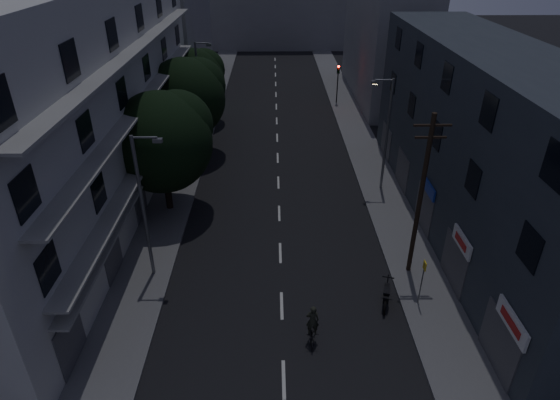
{
  "coord_description": "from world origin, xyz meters",
  "views": [
    {
      "loc": [
        -0.36,
        -11.35,
        16.21
      ],
      "look_at": [
        0.0,
        12.0,
        3.0
      ],
      "focal_mm": 30.0,
      "sensor_mm": 36.0,
      "label": 1
    }
  ],
  "objects_px": {
    "utility_pole": "(421,195)",
    "motorcycle": "(386,296)",
    "cyclist": "(312,329)",
    "bus_stop_sign": "(423,275)"
  },
  "relations": [
    {
      "from": "bus_stop_sign",
      "to": "cyclist",
      "type": "xyz_separation_m",
      "value": [
        -5.52,
        -2.3,
        -1.2
      ]
    },
    {
      "from": "utility_pole",
      "to": "motorcycle",
      "type": "xyz_separation_m",
      "value": [
        -1.82,
        -2.57,
        -4.34
      ]
    },
    {
      "from": "bus_stop_sign",
      "to": "motorcycle",
      "type": "relative_size",
      "value": 1.25
    },
    {
      "from": "bus_stop_sign",
      "to": "cyclist",
      "type": "height_order",
      "value": "bus_stop_sign"
    },
    {
      "from": "utility_pole",
      "to": "cyclist",
      "type": "relative_size",
      "value": 4.4
    },
    {
      "from": "utility_pole",
      "to": "cyclist",
      "type": "distance_m",
      "value": 8.66
    },
    {
      "from": "utility_pole",
      "to": "cyclist",
      "type": "xyz_separation_m",
      "value": [
        -5.72,
        -4.98,
        -4.18
      ]
    },
    {
      "from": "bus_stop_sign",
      "to": "motorcycle",
      "type": "distance_m",
      "value": 2.12
    },
    {
      "from": "utility_pole",
      "to": "bus_stop_sign",
      "type": "xyz_separation_m",
      "value": [
        -0.2,
        -2.67,
        -2.98
      ]
    },
    {
      "from": "cyclist",
      "to": "motorcycle",
      "type": "bearing_deg",
      "value": 33.51
    }
  ]
}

